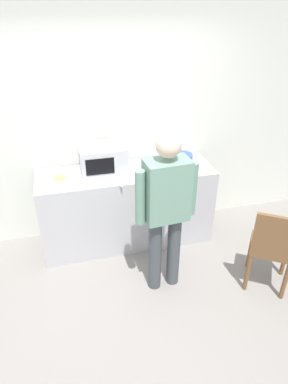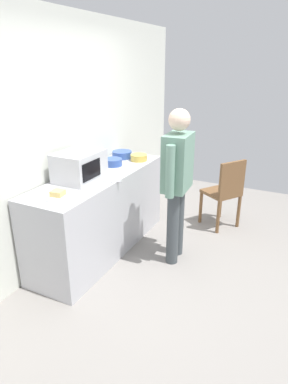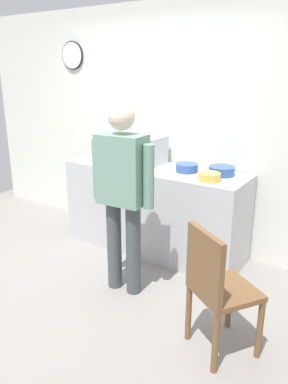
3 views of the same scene
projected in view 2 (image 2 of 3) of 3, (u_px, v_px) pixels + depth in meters
ground_plane at (196, 282)px, 3.41m from camera, size 6.00×6.00×0.00m
back_wall at (60, 141)px, 3.60m from camera, size 5.40×0.13×2.60m
kitchen_counter at (101, 213)px, 3.86m from camera, size 1.98×0.62×0.94m
microwave at (79, 166)px, 3.46m from camera, size 0.50×0.39×0.30m
sandwich_plate at (58, 195)px, 3.06m from camera, size 0.28×0.28×0.07m
salad_bowl at (113, 162)px, 3.99m from camera, size 0.22×0.22×0.08m
cereal_bowl at (122, 154)px, 4.30m from camera, size 0.25×0.25×0.09m
mixing_bowl at (139, 158)px, 4.18m from camera, size 0.21×0.21×0.08m
fork_utensil at (105, 181)px, 3.46m from camera, size 0.04×0.17×0.01m
spoon_utensil at (113, 181)px, 3.47m from camera, size 0.07×0.17×0.01m
person_standing at (177, 176)px, 3.49m from camera, size 0.59×0.27×1.67m
wooden_chair at (225, 191)px, 4.37m from camera, size 0.55×0.55×0.94m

